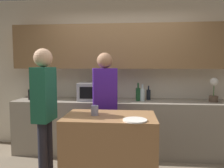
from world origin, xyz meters
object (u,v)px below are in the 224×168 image
potted_plant (214,90)px  bottle_0 (138,94)px  microwave (94,91)px  plate_on_island (135,120)px  toaster (37,94)px  bottle_2 (148,94)px  bottle_1 (142,95)px  person_left (105,100)px  cup_0 (95,110)px  person_center (44,105)px

potted_plant → bottle_0: potted_plant is taller
microwave → plate_on_island: (0.67, -1.35, -0.13)m
microwave → potted_plant: (1.96, 0.00, 0.05)m
toaster → bottle_2: bearing=3.8°
bottle_1 → bottle_2: bearing=50.9°
bottle_2 → plate_on_island: 1.50m
bottle_0 → person_left: person_left is taller
toaster → cup_0: size_ratio=2.26×
cup_0 → person_center: 0.63m
toaster → cup_0: bearing=-43.2°
microwave → cup_0: size_ratio=4.51×
person_left → person_center: person_center is taller
cup_0 → person_left: size_ratio=0.07×
microwave → potted_plant: bearing=0.0°
bottle_0 → bottle_2: size_ratio=1.24×
person_center → bottle_1: bearing=133.9°
plate_on_island → person_center: 1.14m
plate_on_island → cup_0: cup_0 is taller
bottle_0 → person_center: 1.60m
bottle_2 → person_left: size_ratio=0.14×
plate_on_island → person_center: person_center is taller
person_center → plate_on_island: bearing=79.7°
bottle_0 → person_center: size_ratio=0.18×
bottle_1 → person_left: size_ratio=0.17×
plate_on_island → cup_0: 0.52m
bottle_1 → person_center: (-1.24, -1.08, 0.00)m
bottle_0 → cup_0: (-0.54, -1.14, -0.05)m
potted_plant → bottle_2: size_ratio=1.63×
microwave → cup_0: bearing=-79.9°
potted_plant → person_center: bearing=-155.5°
microwave → plate_on_island: size_ratio=2.00×
bottle_1 → plate_on_island: (-0.14, -1.34, -0.09)m
potted_plant → person_center: (-2.39, -1.09, -0.09)m
microwave → person_left: size_ratio=0.31×
person_center → bottle_2: bearing=134.9°
microwave → person_center: person_center is taller
microwave → bottle_2: bearing=7.9°
potted_plant → person_left: person_left is taller
bottle_0 → bottle_1: (0.07, -0.01, -0.01)m
cup_0 → person_center: size_ratio=0.07×
potted_plant → plate_on_island: (-1.29, -1.35, -0.18)m
bottle_0 → potted_plant: bearing=-0.1°
cup_0 → bottle_0: bearing=64.6°
toaster → person_center: (0.58, -1.09, 0.02)m
potted_plant → toaster: bearing=-180.0°
bottle_0 → person_left: size_ratio=0.18×
bottle_0 → plate_on_island: bearing=-92.9°
person_left → toaster: bearing=-36.4°
microwave → person_center: bearing=-111.5°
bottle_2 → person_left: 0.95m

